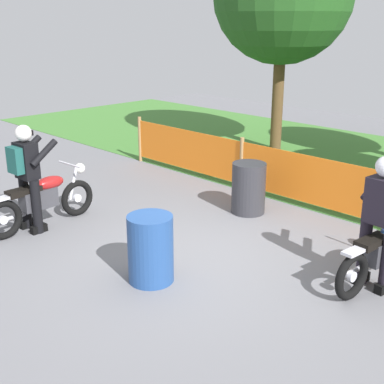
{
  "coord_description": "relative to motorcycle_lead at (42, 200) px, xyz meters",
  "views": [
    {
      "loc": [
        4.62,
        -4.71,
        3.19
      ],
      "look_at": [
        -0.22,
        0.1,
        0.9
      ],
      "focal_mm": 48.38,
      "sensor_mm": 36.0,
      "label": 1
    }
  ],
  "objects": [
    {
      "name": "ground",
      "position": [
        2.58,
        0.94,
        -0.46
      ],
      "size": [
        24.0,
        24.0,
        0.02
      ],
      "primitive_type": "cube",
      "color": "slate"
    },
    {
      "name": "barrier_fence",
      "position": [
        2.58,
        3.69,
        0.09
      ],
      "size": [
        9.33,
        0.08,
        1.05
      ],
      "color": "#997547",
      "rests_on": "ground"
    },
    {
      "name": "motorcycle_lead",
      "position": [
        0.0,
        0.0,
        0.0
      ],
      "size": [
        0.58,
        1.98,
        0.94
      ],
      "rotation": [
        0.0,
        0.0,
        1.63
      ],
      "color": "black",
      "rests_on": "ground"
    },
    {
      "name": "motorcycle_trailing",
      "position": [
        4.71,
        2.09,
        -0.02
      ],
      "size": [
        0.56,
        1.91,
        0.9
      ],
      "rotation": [
        0.0,
        0.0,
        1.47
      ],
      "color": "black",
      "rests_on": "ground"
    },
    {
      "name": "rider_lead",
      "position": [
        0.01,
        -0.21,
        0.5
      ],
      "size": [
        0.57,
        0.69,
        1.69
      ],
      "rotation": [
        0.0,
        0.0,
        1.63
      ],
      "color": "black",
      "rests_on": "ground"
    },
    {
      "name": "rider_trailing",
      "position": [
        4.7,
        1.91,
        0.46
      ],
      "size": [
        0.58,
        0.6,
        1.69
      ],
      "rotation": [
        0.0,
        0.0,
        1.47
      ],
      "color": "black",
      "rests_on": "ground"
    },
    {
      "name": "oil_drum",
      "position": [
        2.61,
        0.04,
        -0.01
      ],
      "size": [
        0.58,
        0.58,
        0.88
      ],
      "primitive_type": "cylinder",
      "color": "navy",
      "rests_on": "ground"
    },
    {
      "name": "spare_drum",
      "position": [
        1.91,
        2.84,
        -0.01
      ],
      "size": [
        0.58,
        0.58,
        0.88
      ],
      "primitive_type": "cylinder",
      "color": "#2D2D33",
      "rests_on": "ground"
    }
  ]
}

